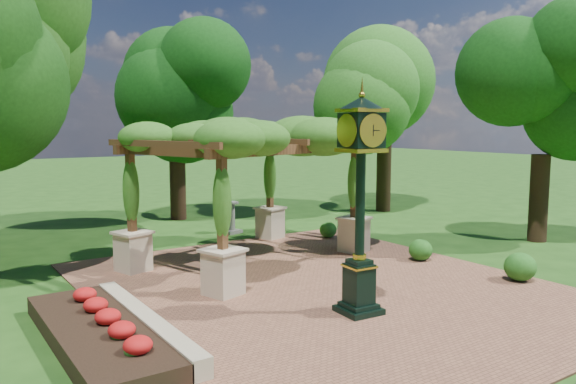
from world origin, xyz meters
TOP-DOWN VIEW (x-y plane):
  - ground at (0.00, 0.00)m, footprint 120.00×120.00m
  - brick_plaza at (0.00, 1.00)m, footprint 10.00×12.00m
  - border_wall at (-4.60, 0.50)m, footprint 0.35×5.00m
  - flower_bed at (-5.50, 0.50)m, footprint 1.50×5.00m
  - pedestal_clock at (-0.53, -0.92)m, footprint 0.95×0.95m
  - pergola at (-0.09, 4.26)m, footprint 7.48×5.85m
  - sundial at (1.47, 8.42)m, footprint 0.76×0.76m
  - shrub_front at (4.43, -1.36)m, footprint 0.82×0.82m
  - shrub_mid at (3.96, 1.52)m, footprint 0.88×0.88m
  - shrub_back at (3.78, 5.61)m, footprint 0.67×0.67m
  - tree_north at (1.10, 12.32)m, footprint 4.39×4.39m
  - tree_east_far at (9.81, 9.20)m, footprint 4.78×4.78m
  - tree_east_near at (9.43, 1.32)m, footprint 3.50×3.50m

SIDE VIEW (x-z plane):
  - ground at x=0.00m, z-range 0.00..0.00m
  - brick_plaza at x=0.00m, z-range 0.00..0.04m
  - flower_bed at x=-5.50m, z-range 0.00..0.36m
  - border_wall at x=-4.60m, z-range 0.00..0.40m
  - shrub_back at x=3.78m, z-range 0.04..0.58m
  - shrub_mid at x=3.96m, z-range 0.04..0.65m
  - shrub_front at x=4.43m, z-range 0.04..0.75m
  - sundial at x=1.47m, z-range -0.07..1.07m
  - pedestal_clock at x=-0.53m, z-range 0.45..5.00m
  - pergola at x=-0.09m, z-range 1.32..5.45m
  - tree_north at x=1.10m, z-range 1.39..8.83m
  - tree_east_near at x=9.43m, z-range 1.40..9.01m
  - tree_east_far at x=9.81m, z-range 1.55..9.77m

